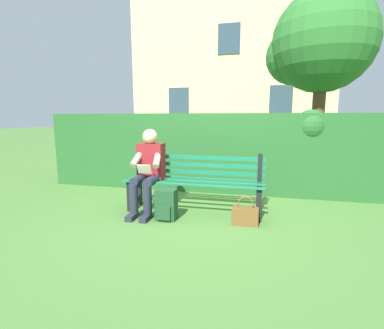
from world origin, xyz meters
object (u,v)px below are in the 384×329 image
at_px(park_bench, 195,180).
at_px(person_seated, 148,168).
at_px(handbag, 245,215).
at_px(backpack, 166,205).
at_px(tree, 318,45).

xyz_separation_m(park_bench, person_seated, (0.65, 0.18, 0.18)).
bearing_deg(handbag, park_bench, -27.95).
bearing_deg(backpack, handbag, -176.93).
height_order(backpack, handbag, backpack).
distance_m(park_bench, person_seated, 0.70).
distance_m(tree, backpack, 5.30).
height_order(park_bench, handbag, park_bench).
distance_m(person_seated, backpack, 0.63).
relative_size(park_bench, handbag, 5.30).
relative_size(tree, handbag, 11.09).
bearing_deg(person_seated, tree, -128.29).
xyz_separation_m(person_seated, backpack, (-0.36, 0.27, -0.44)).
bearing_deg(tree, park_bench, 57.45).
distance_m(park_bench, tree, 4.71).
xyz_separation_m(person_seated, tree, (-2.79, -3.53, 2.35)).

